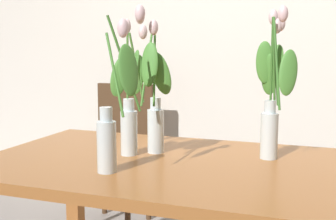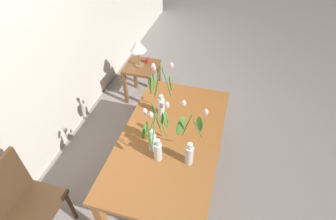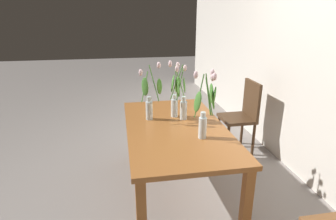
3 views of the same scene
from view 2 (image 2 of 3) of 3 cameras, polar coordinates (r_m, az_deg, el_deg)
name	(u,v)px [view 2 (image 2 of 3)]	position (r m, az deg, el deg)	size (l,w,h in m)	color
ground_plane	(170,182)	(3.04, 0.45, -15.20)	(18.00, 18.00, 0.00)	gray
room_wall_rear	(8,56)	(2.74, -31.06, 9.85)	(9.00, 0.10, 2.70)	silver
dining_table	(170,144)	(2.51, 0.53, -7.25)	(1.60, 0.90, 0.74)	#A3602D
tulip_vase_0	(190,144)	(2.14, 4.71, -7.32)	(0.18, 0.23, 0.58)	silver
tulip_vase_1	(155,144)	(2.15, -2.89, -7.37)	(0.16, 0.16, 0.55)	silver
tulip_vase_2	(159,94)	(2.51, -1.87, 3.48)	(0.18, 0.22, 0.58)	silver
tulip_vase_3	(156,134)	(2.21, -2.56, -5.12)	(0.14, 0.18, 0.58)	silver
dining_chair	(24,198)	(2.62, -28.35, -16.31)	(0.40, 0.40, 0.93)	#4C331E
side_table	(142,73)	(3.78, -5.61, 7.92)	(0.44, 0.44, 0.55)	brown
table_lamp	(138,46)	(3.56, -6.43, 13.51)	(0.22, 0.22, 0.40)	olive
pillar_candle	(147,60)	(3.75, -4.41, 10.52)	(0.06, 0.06, 0.07)	#B72D23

